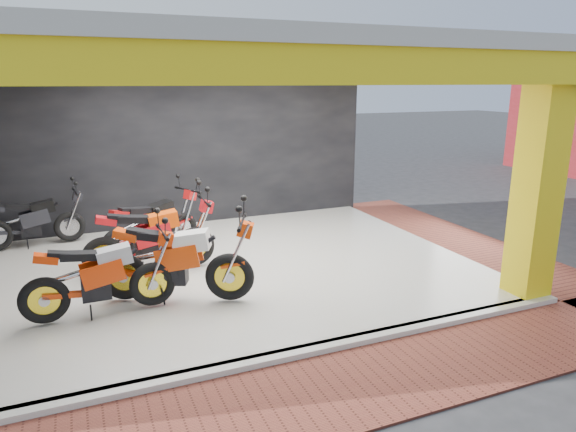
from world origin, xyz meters
name	(u,v)px	position (x,y,z in m)	size (l,w,h in m)	color
ground	(272,320)	(0.00, 0.00, 0.00)	(80.00, 80.00, 0.00)	#2D2D30
showroom_floor	(230,269)	(0.00, 2.00, 0.05)	(8.00, 6.00, 0.10)	white
showroom_ceiling	(224,50)	(0.00, 2.00, 3.60)	(8.40, 6.40, 0.20)	beige
back_wall	(187,148)	(0.00, 5.10, 1.75)	(8.20, 0.20, 3.50)	black
corner_column	(538,183)	(3.75, -0.75, 1.75)	(0.50, 0.50, 3.50)	yellow
header_beam_front	(305,65)	(0.00, -1.00, 3.30)	(8.40, 0.30, 0.40)	yellow
header_beam_right	(436,72)	(4.00, 2.00, 3.30)	(0.30, 6.40, 0.40)	yellow
floor_kerb	(303,352)	(0.00, -1.02, 0.05)	(8.00, 0.20, 0.10)	white
paver_front	(334,391)	(0.00, -1.80, 0.01)	(9.00, 1.40, 0.03)	brown
paver_right	(456,238)	(4.80, 2.00, 0.01)	(1.40, 7.00, 0.03)	brown
moto_hero	(229,254)	(-0.41, 0.60, 0.81)	(2.32, 0.86, 1.42)	#E33F09
moto_row_a	(151,263)	(-1.44, 0.84, 0.74)	(2.09, 0.77, 1.28)	red
moto_row_b	(182,214)	(-0.52, 3.38, 0.74)	(2.10, 0.78, 1.28)	red
moto_row_c	(194,228)	(-0.55, 2.20, 0.78)	(2.23, 0.83, 1.36)	red
moto_row_d	(68,213)	(-2.48, 4.50, 0.69)	(1.94, 0.72, 1.19)	black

